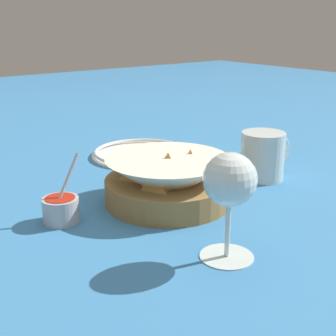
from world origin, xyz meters
The scene contains 6 objects.
ground_plane centered at (0.00, 0.00, 0.00)m, with size 4.00×4.00×0.00m, color teal.
food_basket centered at (-0.02, 0.03, 0.04)m, with size 0.22×0.22×0.09m.
sauce_cup centered at (-0.21, 0.06, 0.02)m, with size 0.07×0.06×0.11m.
wine_glass centered at (-0.08, -0.18, 0.11)m, with size 0.08×0.08×0.15m.
beer_mug centered at (0.21, 0.01, 0.04)m, with size 0.13×0.09×0.10m.
side_plate centered at (0.11, 0.29, 0.01)m, with size 0.23×0.23×0.01m.
Camera 1 is at (-0.50, -0.59, 0.32)m, focal length 50.00 mm.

